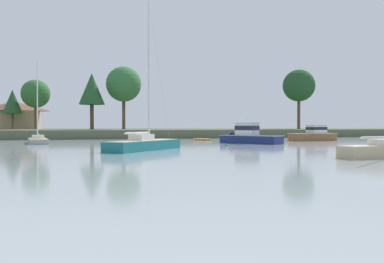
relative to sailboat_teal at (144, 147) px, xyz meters
name	(u,v)px	position (x,y,z in m)	size (l,w,h in m)	color
far_shore_bank	(145,132)	(8.10, 53.04, 0.48)	(208.01, 43.64, 1.58)	#4C563D
sailboat_teal	(144,147)	(0.00, 0.00, 0.00)	(8.41, 8.92, 15.05)	#196B70
cruiser_wood	(317,137)	(29.57, 16.48, 0.23)	(8.60, 3.27, 4.18)	brown
sailboat_grey	(38,142)	(-11.42, 17.99, -0.08)	(3.40, 7.94, 11.38)	gray
dinghy_orange	(202,140)	(12.42, 21.78, -0.20)	(2.36, 3.12, 0.44)	orange
cruiser_navy	(245,139)	(15.18, 11.35, 0.28)	(7.44, 9.26, 4.78)	navy
mooring_buoy_green	(227,146)	(10.15, 4.72, -0.24)	(0.39, 0.39, 0.44)	#1E8C47
shore_tree_center_left	(92,89)	(-3.88, 48.14, 9.70)	(5.39, 5.39, 11.84)	brown
shore_tree_far_right	(36,94)	(-15.48, 52.80, 8.82)	(6.05, 6.05, 10.63)	brown
shore_tree_far_left	(13,102)	(-20.26, 54.15, 7.18)	(4.16, 4.16, 8.50)	brown
shore_tree_right_mid	(299,86)	(40.80, 40.83, 10.94)	(7.13, 7.13, 13.29)	brown
shore_tree_center	(124,84)	(2.91, 49.39, 11.05)	(7.68, 7.68, 13.68)	brown
cottage_eastern	(14,115)	(-21.26, 62.33, 4.61)	(11.76, 10.71, 6.46)	tan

